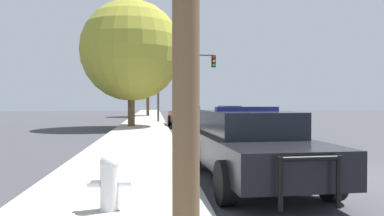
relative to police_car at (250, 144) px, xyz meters
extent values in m
plane|color=#3D3D42|center=(2.49, 0.15, -0.78)|extent=(110.00, 110.00, 0.00)
cube|color=#ADA89E|center=(-2.61, 0.15, -0.71)|extent=(3.00, 110.00, 0.13)
cube|color=black|center=(0.00, -0.06, -0.12)|extent=(2.11, 5.00, 0.59)
cube|color=black|center=(-0.01, 0.19, 0.42)|extent=(1.72, 2.64, 0.50)
cylinder|color=black|center=(0.99, -1.53, -0.42)|extent=(0.28, 0.73, 0.72)
cylinder|color=black|center=(-0.82, -1.63, -0.42)|extent=(0.28, 0.73, 0.72)
cylinder|color=black|center=(0.82, 1.51, -0.42)|extent=(0.28, 0.73, 0.72)
cylinder|color=black|center=(-0.98, 1.41, -0.42)|extent=(0.28, 0.73, 0.72)
cylinder|color=black|center=(0.56, -2.61, -0.22)|extent=(0.07, 0.07, 0.72)
cylinder|color=black|center=(-0.27, -2.65, -0.22)|extent=(0.07, 0.07, 0.72)
cylinder|color=black|center=(0.14, -2.63, 0.11)|extent=(0.88, 0.12, 0.07)
cube|color=navy|center=(-0.01, 0.19, 0.71)|extent=(1.34, 0.27, 0.09)
cube|color=navy|center=(0.93, -0.01, -0.09)|extent=(0.20, 3.53, 0.16)
cylinder|color=white|center=(-2.56, -2.14, -0.34)|extent=(0.25, 0.25, 0.62)
sphere|color=white|center=(-2.56, -2.14, 0.00)|extent=(0.27, 0.27, 0.27)
cylinder|color=white|center=(-2.77, -2.14, -0.28)|extent=(0.18, 0.10, 0.10)
cylinder|color=white|center=(-2.34, -2.14, -0.28)|extent=(0.18, 0.10, 0.10)
cylinder|color=#424247|center=(-1.63, 20.37, 1.90)|extent=(0.16, 0.16, 5.10)
cylinder|color=#424247|center=(0.45, 20.37, 4.30)|extent=(4.14, 0.11, 0.11)
cube|color=black|center=(2.52, 20.37, 3.85)|extent=(0.30, 0.24, 0.90)
sphere|color=red|center=(2.52, 20.24, 4.15)|extent=(0.20, 0.20, 0.20)
sphere|color=orange|center=(2.52, 20.24, 3.85)|extent=(0.20, 0.20, 0.20)
sphere|color=green|center=(2.52, 20.24, 3.55)|extent=(0.20, 0.20, 0.20)
cube|color=black|center=(2.91, 41.59, -0.15)|extent=(1.74, 4.05, 0.56)
cube|color=black|center=(2.91, 41.38, 0.34)|extent=(1.50, 2.11, 0.42)
cylinder|color=black|center=(2.06, 42.84, -0.43)|extent=(0.24, 0.69, 0.69)
cylinder|color=black|center=(3.76, 42.84, -0.43)|extent=(0.24, 0.69, 0.69)
cylinder|color=black|center=(2.06, 40.33, -0.43)|extent=(0.24, 0.69, 0.69)
cylinder|color=black|center=(3.77, 40.33, -0.43)|extent=(0.24, 0.69, 0.69)
cube|color=maroon|center=(0.03, 16.28, -0.12)|extent=(1.96, 4.25, 0.63)
cube|color=black|center=(0.04, 16.07, 0.39)|extent=(1.61, 2.24, 0.38)
cylinder|color=black|center=(-0.89, 17.52, -0.43)|extent=(0.28, 0.70, 0.69)
cylinder|color=black|center=(0.80, 17.62, -0.43)|extent=(0.28, 0.70, 0.69)
cylinder|color=black|center=(-0.75, 14.95, -0.43)|extent=(0.28, 0.70, 0.69)
cylinder|color=black|center=(0.95, 15.04, -0.43)|extent=(0.28, 0.70, 0.69)
cube|color=#B7B7BC|center=(4.39, 23.27, -0.18)|extent=(1.98, 4.38, 0.54)
cube|color=black|center=(4.38, 23.48, 0.28)|extent=(1.61, 2.32, 0.38)
cylinder|color=black|center=(5.31, 21.99, -0.45)|extent=(0.28, 0.68, 0.66)
cylinder|color=black|center=(3.63, 21.89, -0.45)|extent=(0.28, 0.68, 0.66)
cylinder|color=black|center=(5.15, 24.65, -0.45)|extent=(0.28, 0.68, 0.66)
cylinder|color=black|center=(3.47, 24.54, -0.45)|extent=(0.28, 0.68, 0.66)
cylinder|color=brown|center=(-3.30, 15.34, 0.80)|extent=(0.41, 0.41, 2.88)
sphere|color=#999933|center=(-3.30, 15.34, 3.90)|extent=(6.05, 6.05, 6.05)
cylinder|color=brown|center=(-2.58, 31.87, 0.93)|extent=(0.31, 0.31, 3.16)
sphere|color=#B77F28|center=(-2.58, 31.87, 3.64)|extent=(4.09, 4.09, 4.09)
camera|label=1|loc=(-1.93, -7.43, 0.88)|focal=35.00mm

